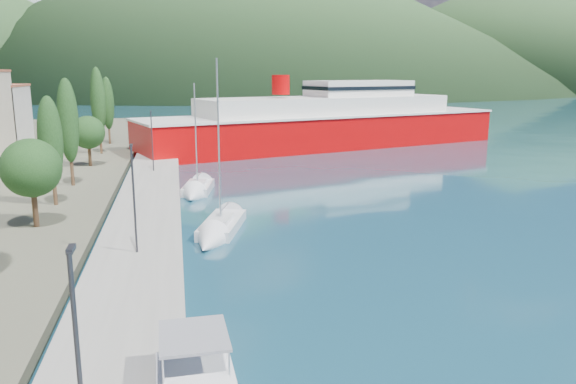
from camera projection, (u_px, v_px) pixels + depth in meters
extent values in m
plane|color=#164154|center=(203.00, 117.00, 136.71)|extent=(1400.00, 1400.00, 0.00)
cube|color=gray|center=(148.00, 204.00, 44.77)|extent=(5.00, 88.00, 0.80)
cone|color=gray|center=(245.00, 4.00, 670.05)|extent=(760.00, 760.00, 180.00)
cone|color=gray|center=(539.00, 20.00, 662.47)|extent=(640.00, 640.00, 140.00)
cone|color=#30512A|center=(237.00, 5.00, 400.75)|extent=(480.00, 480.00, 115.00)
cone|color=#30512A|center=(529.00, 26.00, 426.21)|extent=(420.00, 420.00, 90.00)
cylinder|color=#47301E|center=(35.00, 209.00, 36.80)|extent=(0.36, 0.36, 2.39)
sphere|color=#1C3E19|center=(31.00, 168.00, 36.23)|extent=(3.83, 3.83, 3.83)
cylinder|color=#47301E|center=(55.00, 193.00, 42.91)|extent=(0.30, 0.30, 1.83)
ellipsoid|color=#1C3E19|center=(50.00, 139.00, 42.04)|extent=(1.80, 1.80, 6.47)
cylinder|color=#47301E|center=(72.00, 174.00, 50.25)|extent=(0.30, 0.30, 2.09)
ellipsoid|color=#1C3E19|center=(68.00, 121.00, 49.25)|extent=(1.80, 1.80, 7.42)
cylinder|color=#47301E|center=(90.00, 156.00, 60.65)|extent=(0.36, 0.36, 2.22)
sphere|color=#1C3E19|center=(88.00, 132.00, 60.12)|extent=(3.55, 3.55, 3.55)
cylinder|color=#47301E|center=(101.00, 144.00, 69.95)|extent=(0.30, 0.30, 2.33)
ellipsoid|color=#1C3E19|center=(98.00, 101.00, 68.84)|extent=(1.80, 1.80, 8.26)
cylinder|color=#47301E|center=(110.00, 137.00, 79.33)|extent=(0.30, 0.30, 2.06)
ellipsoid|color=#1C3E19|center=(107.00, 103.00, 78.35)|extent=(1.80, 1.80, 7.29)
cylinder|color=#2D2D33|center=(80.00, 376.00, 13.02)|extent=(0.12, 0.12, 6.00)
cube|color=#2D2D33|center=(71.00, 249.00, 12.63)|extent=(0.15, 0.50, 0.12)
cylinder|color=#2D2D33|center=(134.00, 200.00, 30.84)|extent=(0.12, 0.12, 6.00)
cube|color=#2D2D33|center=(131.00, 145.00, 30.45)|extent=(0.15, 0.50, 0.12)
cylinder|color=#2D2D33|center=(152.00, 142.00, 56.66)|extent=(0.12, 0.12, 6.00)
cube|color=#2D2D33|center=(151.00, 112.00, 56.27)|extent=(0.15, 0.50, 0.12)
cube|color=gray|center=(194.00, 335.00, 17.98)|extent=(2.25, 2.65, 0.10)
cube|color=silver|center=(222.00, 226.00, 38.82)|extent=(4.02, 6.70, 0.89)
cube|color=silver|center=(221.00, 219.00, 38.29)|extent=(2.04, 2.81, 0.35)
cylinder|color=silver|center=(219.00, 142.00, 37.18)|extent=(0.12, 0.12, 10.89)
cone|color=silver|center=(208.00, 243.00, 34.89)|extent=(3.04, 3.48, 2.28)
cube|color=silver|center=(198.00, 189.00, 51.23)|extent=(3.27, 5.62, 0.90)
cube|color=silver|center=(197.00, 183.00, 50.76)|extent=(1.76, 2.34, 0.35)
cylinder|color=silver|center=(196.00, 135.00, 49.84)|extent=(0.12, 0.12, 9.05)
cone|color=silver|center=(192.00, 197.00, 47.93)|extent=(2.74, 2.86, 2.31)
cube|color=#B40304|center=(326.00, 133.00, 81.35)|extent=(55.09, 27.03, 5.24)
cube|color=silver|center=(327.00, 114.00, 80.80)|extent=(55.56, 27.46, 0.28)
cube|color=silver|center=(327.00, 107.00, 80.57)|extent=(38.49, 20.15, 2.81)
cube|color=silver|center=(359.00, 88.00, 82.68)|extent=(16.57, 11.21, 2.24)
cylinder|color=#B40304|center=(281.00, 85.00, 76.38)|extent=(2.43, 2.43, 2.62)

